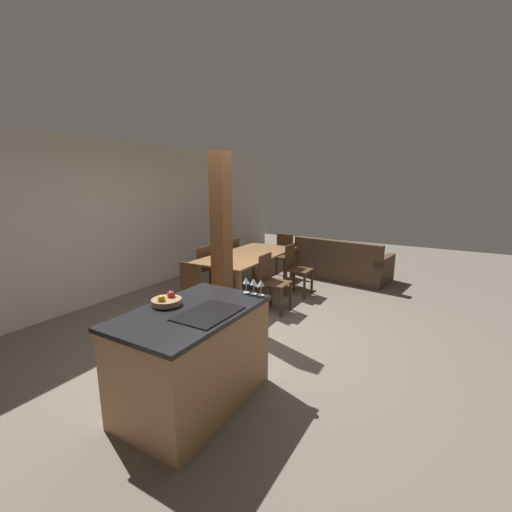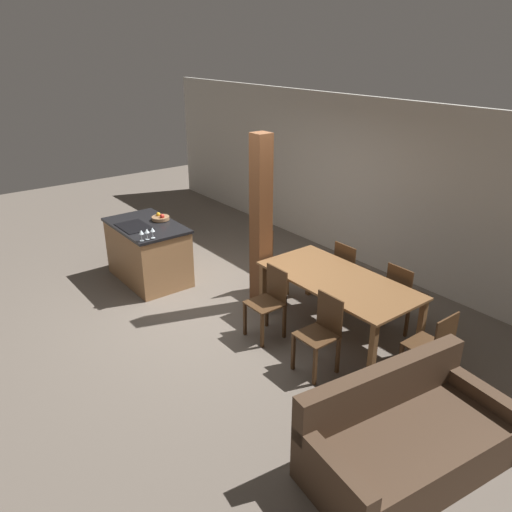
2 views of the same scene
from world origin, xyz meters
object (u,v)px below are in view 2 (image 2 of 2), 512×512
(wine_glass_near, at_px, (141,233))
(wine_glass_middle, at_px, (147,231))
(wine_glass_far, at_px, (152,230))
(couch, at_px, (406,441))
(dining_chair_near_right, at_px, (321,332))
(dining_chair_foot_end, at_px, (433,347))
(kitchen_island, at_px, (148,252))
(dining_chair_head_end, at_px, (268,262))
(dining_chair_far_right, at_px, (403,295))
(dining_table, at_px, (338,285))
(dining_chair_far_left, at_px, (349,271))
(timber_post, at_px, (261,224))
(fruit_bowl, at_px, (161,218))
(dining_chair_near_left, at_px, (269,301))

(wine_glass_near, relative_size, wine_glass_middle, 1.00)
(wine_glass_far, height_order, couch, wine_glass_far)
(wine_glass_middle, relative_size, wine_glass_far, 1.00)
(dining_chair_near_right, bearing_deg, dining_chair_foot_end, 37.98)
(wine_glass_middle, xyz_separation_m, couch, (4.20, 0.32, -0.77))
(kitchen_island, distance_m, dining_chair_head_end, 1.90)
(kitchen_island, height_order, dining_chair_far_right, kitchen_island)
(dining_chair_near_right, distance_m, dining_chair_foot_end, 1.18)
(dining_table, xyz_separation_m, dining_chair_foot_end, (1.40, -0.00, -0.18))
(dining_chair_far_left, height_order, dining_chair_far_right, same)
(timber_post, bearing_deg, couch, -15.08)
(wine_glass_near, height_order, dining_chair_foot_end, wine_glass_near)
(dining_chair_foot_end, bearing_deg, timber_post, -83.37)
(kitchen_island, height_order, timber_post, timber_post)
(dining_table, bearing_deg, fruit_bowl, -162.26)
(dining_chair_head_end, bearing_deg, dining_table, -90.00)
(kitchen_island, relative_size, dining_table, 0.67)
(dining_chair_head_end, relative_size, timber_post, 0.37)
(kitchen_island, distance_m, fruit_bowl, 0.57)
(fruit_bowl, bearing_deg, kitchen_island, -84.87)
(wine_glass_near, height_order, wine_glass_far, same)
(fruit_bowl, bearing_deg, dining_chair_foot_end, 12.18)
(wine_glass_far, xyz_separation_m, couch, (4.20, 0.24, -0.77))
(wine_glass_middle, distance_m, dining_chair_near_right, 2.87)
(dining_chair_head_end, bearing_deg, wine_glass_near, 150.92)
(kitchen_island, relative_size, wine_glass_far, 8.77)
(dining_chair_far_left, bearing_deg, dining_table, 122.33)
(dining_chair_far_left, bearing_deg, dining_chair_foot_end, 158.56)
(timber_post, bearing_deg, fruit_bowl, -159.91)
(wine_glass_middle, distance_m, dining_chair_far_left, 2.89)
(kitchen_island, xyz_separation_m, fruit_bowl, (-0.02, 0.27, 0.50))
(kitchen_island, xyz_separation_m, wine_glass_near, (0.62, -0.36, 0.59))
(dining_table, relative_size, dining_chair_head_end, 2.27)
(wine_glass_middle, bearing_deg, dining_chair_foot_end, 21.85)
(dining_chair_near_right, xyz_separation_m, dining_chair_foot_end, (0.93, 0.73, 0.00))
(kitchen_island, xyz_separation_m, dining_chair_head_end, (1.48, 1.19, 0.03))
(kitchen_island, bearing_deg, dining_table, 22.54)
(kitchen_island, height_order, dining_chair_foot_end, kitchen_island)
(dining_chair_far_left, bearing_deg, kitchen_island, 38.54)
(wine_glass_middle, relative_size, dining_chair_far_right, 0.17)
(dining_chair_near_right, height_order, dining_chair_head_end, same)
(wine_glass_middle, bearing_deg, dining_chair_far_left, 50.70)
(dining_chair_near_left, bearing_deg, wine_glass_far, -160.09)
(timber_post, bearing_deg, wine_glass_far, -134.88)
(dining_table, height_order, couch, couch)
(dining_chair_near_right, distance_m, couch, 1.56)
(kitchen_island, height_order, dining_chair_near_left, kitchen_island)
(wine_glass_middle, bearing_deg, wine_glass_near, -90.00)
(dining_table, relative_size, timber_post, 0.85)
(wine_glass_far, distance_m, dining_table, 2.67)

